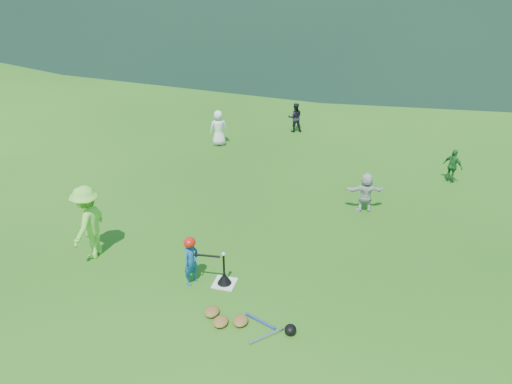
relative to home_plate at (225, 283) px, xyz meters
The scene contains 13 objects.
ground 0.01m from the home_plate, ahead, with size 120.00×120.00×0.00m, color #1C4F12.
home_plate is the anchor object (origin of this frame).
baseball 0.73m from the home_plate, ahead, with size 0.08×0.08×0.08m, color white.
batter_child 0.85m from the home_plate, 168.96° to the right, with size 0.39×0.25×1.06m, color #155694.
adult_coach 3.30m from the home_plate, behind, with size 1.11×0.64×1.72m, color #7EDF41.
fielder_a 7.78m from the home_plate, 109.78° to the left, with size 0.59×0.39×1.22m, color white.
fielder_b 9.31m from the home_plate, 92.26° to the left, with size 0.52×0.41×1.07m, color black.
fielder_c 7.99m from the home_plate, 52.35° to the left, with size 0.59×0.25×1.01m, color #1E6629.
fielder_d 4.69m from the home_plate, 56.73° to the left, with size 1.01×0.32×1.09m, color silver.
batting_tee 0.12m from the home_plate, ahead, with size 0.30×0.30×0.68m.
batter_gear 1.15m from the home_plate, 168.79° to the right, with size 0.73×0.26×0.42m.
equipment_pile 1.27m from the home_plate, 58.03° to the right, with size 1.80×0.78×0.19m.
outfield_fence 28.01m from the home_plate, 90.00° to the left, with size 70.07×0.08×1.33m.
Camera 1 is at (2.82, -7.88, 6.45)m, focal length 35.00 mm.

